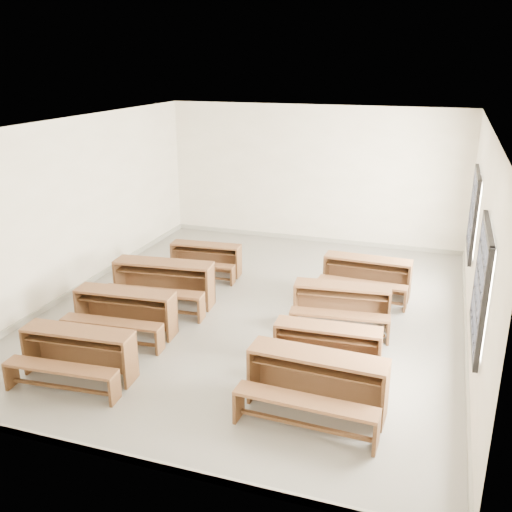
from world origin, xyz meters
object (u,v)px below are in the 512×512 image
(desk_set_1, at_px, (124,309))
(desk_set_6, at_px, (342,303))
(desk_set_0, at_px, (77,351))
(desk_set_3, at_px, (205,257))
(desk_set_4, at_px, (316,380))
(desk_set_2, at_px, (163,280))
(desk_set_7, at_px, (367,274))
(desk_set_5, at_px, (327,346))

(desk_set_1, distance_m, desk_set_6, 3.50)
(desk_set_0, height_order, desk_set_3, desk_set_0)
(desk_set_0, relative_size, desk_set_1, 0.97)
(desk_set_1, distance_m, desk_set_3, 2.85)
(desk_set_1, relative_size, desk_set_4, 0.95)
(desk_set_6, bearing_deg, desk_set_0, -144.65)
(desk_set_3, bearing_deg, desk_set_4, -55.71)
(desk_set_3, distance_m, desk_set_6, 3.39)
(desk_set_2, height_order, desk_set_6, desk_set_2)
(desk_set_2, relative_size, desk_set_7, 1.14)
(desk_set_4, xyz_separation_m, desk_set_6, (-0.14, 2.51, -0.04))
(desk_set_1, height_order, desk_set_4, desk_set_4)
(desk_set_3, bearing_deg, desk_set_0, -95.47)
(desk_set_1, height_order, desk_set_3, desk_set_1)
(desk_set_6, bearing_deg, desk_set_3, 148.29)
(desk_set_1, relative_size, desk_set_6, 1.01)
(desk_set_0, distance_m, desk_set_5, 3.43)
(desk_set_0, height_order, desk_set_1, desk_set_1)
(desk_set_1, bearing_deg, desk_set_7, 34.95)
(desk_set_2, bearing_deg, desk_set_3, 80.19)
(desk_set_0, bearing_deg, desk_set_4, -0.04)
(desk_set_4, bearing_deg, desk_set_3, 131.15)
(desk_set_1, bearing_deg, desk_set_2, 83.11)
(desk_set_1, distance_m, desk_set_4, 3.54)
(desk_set_7, bearing_deg, desk_set_3, -178.62)
(desk_set_7, bearing_deg, desk_set_4, -88.78)
(desk_set_2, relative_size, desk_set_3, 1.25)
(desk_set_4, bearing_deg, desk_set_7, 91.51)
(desk_set_0, height_order, desk_set_7, desk_set_7)
(desk_set_1, height_order, desk_set_2, desk_set_2)
(desk_set_0, xyz_separation_m, desk_set_5, (3.19, 1.26, -0.02))
(desk_set_2, height_order, desk_set_7, desk_set_2)
(desk_set_2, distance_m, desk_set_3, 1.63)
(desk_set_4, distance_m, desk_set_7, 3.93)
(desk_set_5, bearing_deg, desk_set_4, -88.94)
(desk_set_3, relative_size, desk_set_4, 0.84)
(desk_set_2, height_order, desk_set_5, desk_set_2)
(desk_set_1, relative_size, desk_set_3, 1.13)
(desk_set_5, height_order, desk_set_6, desk_set_6)
(desk_set_6, bearing_deg, desk_set_5, -93.41)
(desk_set_0, distance_m, desk_set_6, 4.16)
(desk_set_0, bearing_deg, desk_set_2, 86.51)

